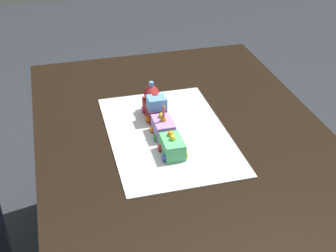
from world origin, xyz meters
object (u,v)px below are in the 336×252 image
object	(u,v)px
dining_table	(184,159)
cake_car_gondola_mint_green	(172,147)
cake_locomotive	(154,105)
birthday_candle	(163,111)
cake_car_caboose_lavender	(163,127)

from	to	relation	value
dining_table	cake_car_gondola_mint_green	xyz separation A→B (m)	(0.11, -0.07, 0.14)
dining_table	cake_locomotive	size ratio (longest dim) A/B	10.00
dining_table	cake_locomotive	distance (m)	0.22
cake_car_gondola_mint_green	birthday_candle	size ratio (longest dim) A/B	1.93
cake_car_gondola_mint_green	birthday_candle	bearing A→B (deg)	180.00
dining_table	cake_car_gondola_mint_green	world-z (taller)	cake_car_gondola_mint_green
dining_table	cake_car_gondola_mint_green	size ratio (longest dim) A/B	14.00
cake_locomotive	cake_car_gondola_mint_green	size ratio (longest dim) A/B	1.40
dining_table	cake_car_caboose_lavender	size ratio (longest dim) A/B	14.00
cake_locomotive	cake_car_gondola_mint_green	distance (m)	0.25
cake_car_gondola_mint_green	birthday_candle	xyz separation A→B (m)	(-0.11, 0.00, 0.07)
birthday_candle	cake_car_gondola_mint_green	bearing A→B (deg)	-0.00
birthday_candle	cake_car_caboose_lavender	bearing A→B (deg)	-180.00
cake_locomotive	cake_car_caboose_lavender	world-z (taller)	cake_locomotive
cake_locomotive	cake_car_gondola_mint_green	bearing A→B (deg)	-0.00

